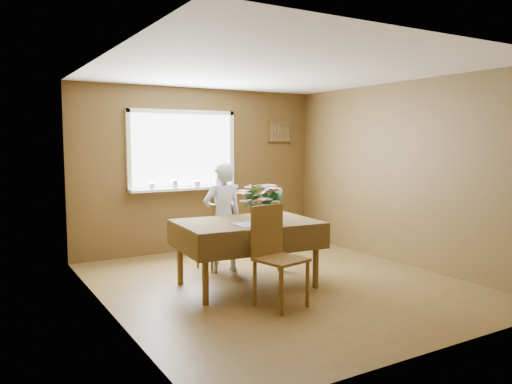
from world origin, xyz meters
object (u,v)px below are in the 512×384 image
seated_woman (223,218)px  flower_bouquet (260,199)px  chair_far (218,233)px  chair_near (275,252)px  dining_table (247,229)px

seated_woman → flower_bouquet: seated_woman is taller
chair_far → seated_woman: 0.26m
chair_far → chair_near: 1.60m
chair_far → chair_near: chair_near is taller
dining_table → flower_bouquet: (0.03, -0.23, 0.38)m
seated_woman → flower_bouquet: 1.02m
chair_near → flower_bouquet: bearing=64.6°
chair_far → seated_woman: size_ratio=0.63×
seated_woman → chair_far: bearing=-82.8°
seated_woman → flower_bouquet: size_ratio=2.80×
chair_near → chair_far: bearing=72.8°
chair_far → chair_near: (-0.13, -1.59, 0.07)m
dining_table → seated_woman: (0.05, 0.73, 0.03)m
chair_near → flower_bouquet: (0.11, 0.50, 0.49)m
chair_near → seated_woman: 1.47m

